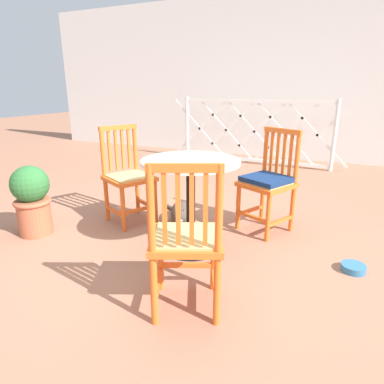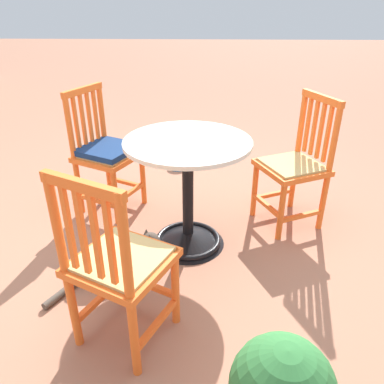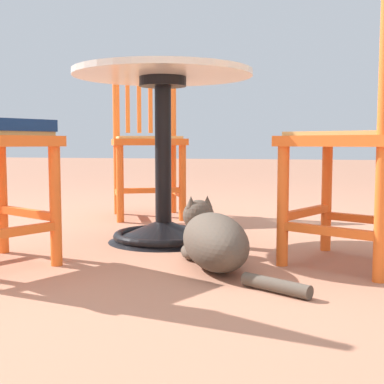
{
  "view_description": "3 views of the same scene",
  "coord_description": "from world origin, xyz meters",
  "px_view_note": "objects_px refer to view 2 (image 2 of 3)",
  "views": [
    {
      "loc": [
        1.11,
        -2.27,
        1.26
      ],
      "look_at": [
        0.03,
        0.06,
        0.45
      ],
      "focal_mm": 31.31,
      "sensor_mm": 36.0,
      "label": 1
    },
    {
      "loc": [
        -2.04,
        -0.11,
        1.5
      ],
      "look_at": [
        0.04,
        -0.04,
        0.4
      ],
      "focal_mm": 35.68,
      "sensor_mm": 36.0,
      "label": 2
    },
    {
      "loc": [
        -0.59,
        2.14,
        0.42
      ],
      "look_at": [
        -0.07,
        -0.0,
        0.22
      ],
      "focal_mm": 48.94,
      "sensor_mm": 36.0,
      "label": 3
    }
  ],
  "objects_px": {
    "cafe_table": "(188,206)",
    "orange_chair_tucked_in": "(118,265)",
    "orange_chair_by_planter": "(106,153)",
    "tabby_cat": "(117,258)",
    "pet_water_bowl": "(178,166)",
    "orange_chair_at_corner": "(295,166)"
  },
  "relations": [
    {
      "from": "orange_chair_tucked_in",
      "to": "pet_water_bowl",
      "type": "relative_size",
      "value": 5.36
    },
    {
      "from": "cafe_table",
      "to": "orange_chair_tucked_in",
      "type": "distance_m",
      "value": 0.84
    },
    {
      "from": "orange_chair_by_planter",
      "to": "orange_chair_tucked_in",
      "type": "bearing_deg",
      "value": -164.7
    },
    {
      "from": "orange_chair_tucked_in",
      "to": "cafe_table",
      "type": "bearing_deg",
      "value": -19.29
    },
    {
      "from": "tabby_cat",
      "to": "orange_chair_by_planter",
      "type": "bearing_deg",
      "value": 14.92
    },
    {
      "from": "orange_chair_by_planter",
      "to": "orange_chair_tucked_in",
      "type": "height_order",
      "value": "same"
    },
    {
      "from": "orange_chair_by_planter",
      "to": "tabby_cat",
      "type": "distance_m",
      "value": 0.87
    },
    {
      "from": "orange_chair_at_corner",
      "to": "pet_water_bowl",
      "type": "relative_size",
      "value": 5.36
    },
    {
      "from": "cafe_table",
      "to": "tabby_cat",
      "type": "distance_m",
      "value": 0.54
    },
    {
      "from": "orange_chair_at_corner",
      "to": "tabby_cat",
      "type": "xyz_separation_m",
      "value": [
        -0.61,
        1.14,
        -0.34
      ]
    },
    {
      "from": "tabby_cat",
      "to": "pet_water_bowl",
      "type": "xyz_separation_m",
      "value": [
        1.51,
        -0.26,
        -0.07
      ]
    },
    {
      "from": "orange_chair_by_planter",
      "to": "pet_water_bowl",
      "type": "height_order",
      "value": "orange_chair_by_planter"
    },
    {
      "from": "cafe_table",
      "to": "orange_chair_at_corner",
      "type": "height_order",
      "value": "orange_chair_at_corner"
    },
    {
      "from": "orange_chair_at_corner",
      "to": "orange_chair_by_planter",
      "type": "relative_size",
      "value": 1.0
    },
    {
      "from": "orange_chair_tucked_in",
      "to": "orange_chair_at_corner",
      "type": "bearing_deg",
      "value": -42.38
    },
    {
      "from": "orange_chair_by_planter",
      "to": "orange_chair_tucked_in",
      "type": "xyz_separation_m",
      "value": [
        -1.26,
        -0.34,
        -0.01
      ]
    },
    {
      "from": "orange_chair_by_planter",
      "to": "tabby_cat",
      "type": "bearing_deg",
      "value": -165.08
    },
    {
      "from": "orange_chair_tucked_in",
      "to": "tabby_cat",
      "type": "relative_size",
      "value": 1.51
    },
    {
      "from": "pet_water_bowl",
      "to": "orange_chair_tucked_in",
      "type": "bearing_deg",
      "value": 176.38
    },
    {
      "from": "cafe_table",
      "to": "orange_chair_by_planter",
      "type": "xyz_separation_m",
      "value": [
        0.47,
        0.62,
        0.16
      ]
    },
    {
      "from": "orange_chair_by_planter",
      "to": "pet_water_bowl",
      "type": "relative_size",
      "value": 5.36
    },
    {
      "from": "orange_chair_at_corner",
      "to": "orange_chair_tucked_in",
      "type": "xyz_separation_m",
      "value": [
        -1.09,
        1.0,
        0.0
      ]
    }
  ]
}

